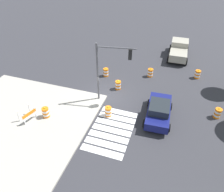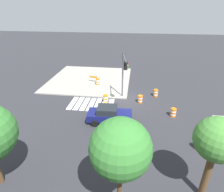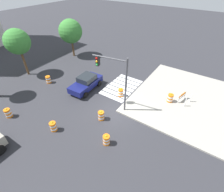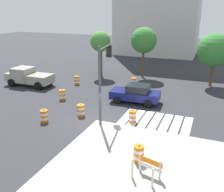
# 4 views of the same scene
# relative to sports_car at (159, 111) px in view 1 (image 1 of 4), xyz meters

# --- Properties ---
(ground_plane) EXTENTS (120.00, 120.00, 0.00)m
(ground_plane) POSITION_rel_sports_car_xyz_m (-1.41, -5.06, -0.81)
(ground_plane) COLOR #2D2D33
(sidewalk_corner) EXTENTS (12.00, 12.00, 0.15)m
(sidewalk_corner) POSITION_rel_sports_car_xyz_m (4.59, -11.06, -0.74)
(sidewalk_corner) COLOR #9E998E
(sidewalk_corner) RESTS_ON ground
(crosswalk_stripes) EXTENTS (5.10, 3.20, 0.02)m
(crosswalk_stripes) POSITION_rel_sports_car_xyz_m (2.59, -3.26, -0.80)
(crosswalk_stripes) COLOR silver
(crosswalk_stripes) RESTS_ON ground
(sports_car) EXTENTS (4.39, 2.32, 1.63)m
(sports_car) POSITION_rel_sports_car_xyz_m (0.00, 0.00, 0.00)
(sports_car) COLOR navy
(sports_car) RESTS_ON ground
(pickup_truck) EXTENTS (5.20, 2.44, 1.92)m
(pickup_truck) POSITION_rel_sports_car_xyz_m (-12.34, 0.64, 0.16)
(pickup_truck) COLOR gray
(pickup_truck) RESTS_ON ground
(traffic_barrel_near_corner) EXTENTS (0.56, 0.56, 1.02)m
(traffic_barrel_near_corner) POSITION_rel_sports_car_xyz_m (-4.98, -6.46, -0.36)
(traffic_barrel_near_corner) COLOR orange
(traffic_barrel_near_corner) RESTS_ON ground
(traffic_barrel_crosswalk_end) EXTENTS (0.56, 0.56, 1.02)m
(traffic_barrel_crosswalk_end) POSITION_rel_sports_car_xyz_m (-3.04, -4.46, -0.36)
(traffic_barrel_crosswalk_end) COLOR orange
(traffic_barrel_crosswalk_end) RESTS_ON ground
(traffic_barrel_median_near) EXTENTS (0.56, 0.56, 1.02)m
(traffic_barrel_median_near) POSITION_rel_sports_car_xyz_m (-1.68, 4.73, -0.36)
(traffic_barrel_median_near) COLOR orange
(traffic_barrel_median_near) RESTS_ON ground
(traffic_barrel_median_far) EXTENTS (0.56, 0.56, 1.02)m
(traffic_barrel_median_far) POSITION_rel_sports_car_xyz_m (-6.42, -1.83, -0.36)
(traffic_barrel_median_far) COLOR orange
(traffic_barrel_median_far) RESTS_ON ground
(traffic_barrel_far_curb) EXTENTS (0.56, 0.56, 1.02)m
(traffic_barrel_far_curb) POSITION_rel_sports_car_xyz_m (1.04, -4.08, -0.36)
(traffic_barrel_far_curb) COLOR orange
(traffic_barrel_far_curb) RESTS_ON ground
(traffic_barrel_lane_center) EXTENTS (0.56, 0.56, 1.02)m
(traffic_barrel_lane_center) POSITION_rel_sports_car_xyz_m (-7.71, 3.04, -0.36)
(traffic_barrel_lane_center) COLOR orange
(traffic_barrel_lane_center) RESTS_ON ground
(traffic_barrel_on_sidewalk) EXTENTS (0.56, 0.56, 1.02)m
(traffic_barrel_on_sidewalk) POSITION_rel_sports_car_xyz_m (2.95, -8.95, -0.21)
(traffic_barrel_on_sidewalk) COLOR orange
(traffic_barrel_on_sidewalk) RESTS_ON sidewalk_corner
(construction_barricade) EXTENTS (1.40, 1.08, 1.00)m
(construction_barricade) POSITION_rel_sports_car_xyz_m (3.75, -10.05, -0.09)
(construction_barricade) COLOR silver
(construction_barricade) RESTS_ON sidewalk_corner
(traffic_light_pole) EXTENTS (0.84, 3.25, 5.50)m
(traffic_light_pole) POSITION_rel_sports_car_xyz_m (-1.02, -4.55, 3.10)
(traffic_light_pole) COLOR #4C4C51
(traffic_light_pole) RESTS_ON sidewalk_corner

